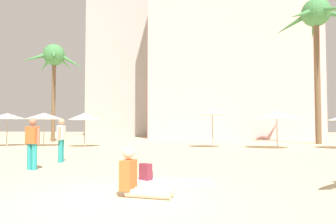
{
  "coord_description": "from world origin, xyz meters",
  "views": [
    {
      "loc": [
        1.69,
        -5.69,
        1.36
      ],
      "look_at": [
        0.34,
        7.24,
        1.93
      ],
      "focal_mm": 33.08,
      "sensor_mm": 36.0,
      "label": 1
    }
  ],
  "objects_px": {
    "cafe_umbrella_0": "(85,116)",
    "person_near_left": "(61,138)",
    "cafe_umbrella_4": "(212,112)",
    "person_near_right": "(137,179)",
    "cafe_umbrella_5": "(7,116)",
    "backpack": "(146,172)",
    "palm_tree_far_left": "(54,60)",
    "cafe_umbrella_1": "(44,116)",
    "cafe_umbrella_2": "(277,115)",
    "person_far_right": "(32,141)",
    "palm_tree_left": "(316,22)",
    "beach_towel": "(173,182)"
  },
  "relations": [
    {
      "from": "cafe_umbrella_0",
      "to": "person_near_left",
      "type": "bearing_deg",
      "value": -74.68
    },
    {
      "from": "cafe_umbrella_4",
      "to": "person_near_right",
      "type": "height_order",
      "value": "cafe_umbrella_4"
    },
    {
      "from": "cafe_umbrella_4",
      "to": "cafe_umbrella_5",
      "type": "xyz_separation_m",
      "value": [
        -13.59,
        -0.02,
        -0.22
      ]
    },
    {
      "from": "backpack",
      "to": "person_near_right",
      "type": "bearing_deg",
      "value": -139.01
    },
    {
      "from": "cafe_umbrella_0",
      "to": "backpack",
      "type": "relative_size",
      "value": 5.22
    },
    {
      "from": "palm_tree_far_left",
      "to": "cafe_umbrella_5",
      "type": "height_order",
      "value": "palm_tree_far_left"
    },
    {
      "from": "cafe_umbrella_1",
      "to": "person_near_right",
      "type": "height_order",
      "value": "cafe_umbrella_1"
    },
    {
      "from": "cafe_umbrella_1",
      "to": "cafe_umbrella_2",
      "type": "relative_size",
      "value": 0.93
    },
    {
      "from": "cafe_umbrella_5",
      "to": "person_far_right",
      "type": "distance_m",
      "value": 12.92
    },
    {
      "from": "person_far_right",
      "to": "person_near_right",
      "type": "bearing_deg",
      "value": -109.6
    },
    {
      "from": "backpack",
      "to": "person_near_left",
      "type": "bearing_deg",
      "value": 84.64
    },
    {
      "from": "cafe_umbrella_0",
      "to": "palm_tree_left",
      "type": "bearing_deg",
      "value": 16.29
    },
    {
      "from": "cafe_umbrella_2",
      "to": "backpack",
      "type": "bearing_deg",
      "value": -117.31
    },
    {
      "from": "beach_towel",
      "to": "person_far_right",
      "type": "height_order",
      "value": "person_far_right"
    },
    {
      "from": "palm_tree_left",
      "to": "person_near_right",
      "type": "height_order",
      "value": "palm_tree_left"
    },
    {
      "from": "cafe_umbrella_2",
      "to": "cafe_umbrella_0",
      "type": "bearing_deg",
      "value": 179.36
    },
    {
      "from": "cafe_umbrella_2",
      "to": "person_near_left",
      "type": "xyz_separation_m",
      "value": [
        -9.73,
        -8.04,
        -1.1
      ]
    },
    {
      "from": "person_near_left",
      "to": "palm_tree_left",
      "type": "bearing_deg",
      "value": 33.27
    },
    {
      "from": "cafe_umbrella_0",
      "to": "person_far_right",
      "type": "height_order",
      "value": "cafe_umbrella_0"
    },
    {
      "from": "cafe_umbrella_4",
      "to": "person_far_right",
      "type": "xyz_separation_m",
      "value": [
        -5.92,
        -10.36,
        -1.34
      ]
    },
    {
      "from": "beach_towel",
      "to": "person_near_right",
      "type": "relative_size",
      "value": 1.87
    },
    {
      "from": "palm_tree_far_left",
      "to": "cafe_umbrella_2",
      "type": "distance_m",
      "value": 18.84
    },
    {
      "from": "cafe_umbrella_0",
      "to": "person_near_left",
      "type": "distance_m",
      "value": 8.54
    },
    {
      "from": "palm_tree_far_left",
      "to": "person_far_right",
      "type": "relative_size",
      "value": 5.25
    },
    {
      "from": "cafe_umbrella_0",
      "to": "palm_tree_far_left",
      "type": "bearing_deg",
      "value": 130.37
    },
    {
      "from": "cafe_umbrella_5",
      "to": "beach_towel",
      "type": "relative_size",
      "value": 1.2
    },
    {
      "from": "person_near_right",
      "to": "person_near_left",
      "type": "relative_size",
      "value": 0.64
    },
    {
      "from": "cafe_umbrella_5",
      "to": "palm_tree_far_left",
      "type": "bearing_deg",
      "value": 86.97
    },
    {
      "from": "cafe_umbrella_1",
      "to": "backpack",
      "type": "xyz_separation_m",
      "value": [
        8.96,
        -11.92,
        -1.8
      ]
    },
    {
      "from": "palm_tree_far_left",
      "to": "person_near_right",
      "type": "height_order",
      "value": "palm_tree_far_left"
    },
    {
      "from": "cafe_umbrella_2",
      "to": "backpack",
      "type": "distance_m",
      "value": 13.03
    },
    {
      "from": "cafe_umbrella_1",
      "to": "cafe_umbrella_2",
      "type": "xyz_separation_m",
      "value": [
        14.89,
        -0.44,
        -0.01
      ]
    },
    {
      "from": "cafe_umbrella_0",
      "to": "backpack",
      "type": "xyz_separation_m",
      "value": [
        6.05,
        -11.6,
        -1.76
      ]
    },
    {
      "from": "backpack",
      "to": "person_far_right",
      "type": "relative_size",
      "value": 0.26
    },
    {
      "from": "palm_tree_far_left",
      "to": "cafe_umbrella_4",
      "type": "xyz_separation_m",
      "value": [
        13.28,
        -5.83,
        -4.81
      ]
    },
    {
      "from": "palm_tree_far_left",
      "to": "beach_towel",
      "type": "distance_m",
      "value": 22.47
    },
    {
      "from": "beach_towel",
      "to": "person_near_left",
      "type": "distance_m",
      "value": 5.81
    },
    {
      "from": "beach_towel",
      "to": "palm_tree_left",
      "type": "bearing_deg",
      "value": 60.32
    },
    {
      "from": "palm_tree_left",
      "to": "cafe_umbrella_2",
      "type": "bearing_deg",
      "value": -130.54
    },
    {
      "from": "backpack",
      "to": "person_near_left",
      "type": "distance_m",
      "value": 5.17
    },
    {
      "from": "palm_tree_left",
      "to": "beach_towel",
      "type": "relative_size",
      "value": 5.64
    },
    {
      "from": "person_near_right",
      "to": "person_far_right",
      "type": "bearing_deg",
      "value": 150.83
    },
    {
      "from": "beach_towel",
      "to": "backpack",
      "type": "bearing_deg",
      "value": 170.23
    },
    {
      "from": "cafe_umbrella_1",
      "to": "backpack",
      "type": "relative_size",
      "value": 5.87
    },
    {
      "from": "cafe_umbrella_0",
      "to": "cafe_umbrella_5",
      "type": "relative_size",
      "value": 0.94
    },
    {
      "from": "palm_tree_far_left",
      "to": "person_far_right",
      "type": "distance_m",
      "value": 18.82
    },
    {
      "from": "person_near_left",
      "to": "person_far_right",
      "type": "distance_m",
      "value": 2.0
    },
    {
      "from": "cafe_umbrella_2",
      "to": "backpack",
      "type": "relative_size",
      "value": 6.34
    },
    {
      "from": "palm_tree_far_left",
      "to": "cafe_umbrella_4",
      "type": "height_order",
      "value": "palm_tree_far_left"
    },
    {
      "from": "cafe_umbrella_4",
      "to": "person_near_right",
      "type": "distance_m",
      "value": 13.79
    }
  ]
}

